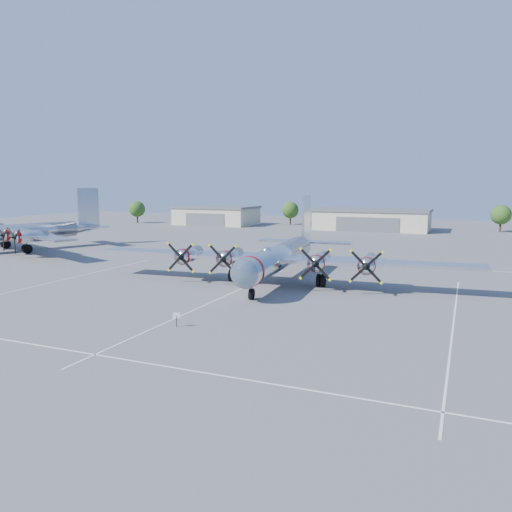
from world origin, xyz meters
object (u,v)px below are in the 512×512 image
at_px(tree_far_west, 137,209).
at_px(hangar_west, 216,215).
at_px(tree_east, 501,215).
at_px(bomber_west, 26,250).
at_px(main_bomber_b29, 281,281).
at_px(info_placard, 176,317).
at_px(tree_west, 290,210).
at_px(hangar_center, 372,219).

bearing_deg(tree_far_west, hangar_west, 9.01).
xyz_separation_m(tree_east, bomber_west, (-78.97, -70.96, -4.22)).
relative_size(tree_east, main_bomber_b29, 0.15).
bearing_deg(tree_east, info_placard, -105.60).
height_order(hangar_west, tree_west, tree_west).
bearing_deg(main_bomber_b29, tree_far_west, 131.57).
bearing_deg(main_bomber_b29, tree_west, 104.14).
xyz_separation_m(tree_far_west, main_bomber_b29, (72.38, -70.33, -4.22)).
xyz_separation_m(hangar_west, hangar_center, (45.00, -0.00, -0.00)).
relative_size(hangar_west, tree_west, 3.40).
xyz_separation_m(hangar_west, tree_east, (75.00, 6.04, 1.51)).
height_order(hangar_west, hangar_center, same).
distance_m(tree_far_west, info_placard, 116.66).
bearing_deg(tree_far_west, tree_west, 14.93).
relative_size(tree_west, tree_east, 1.00).
relative_size(hangar_center, info_placard, 24.10).
relative_size(tree_east, info_placard, 5.60).
distance_m(tree_far_west, main_bomber_b29, 101.01).
bearing_deg(info_placard, hangar_center, 71.07).
xyz_separation_m(tree_far_west, info_placard, (71.49, -92.13, -3.39)).
bearing_deg(hangar_west, info_placard, -64.18).
bearing_deg(tree_far_west, bomber_west, -70.97).
xyz_separation_m(hangar_west, tree_west, (20.00, 8.04, 1.51)).
bearing_deg(info_placard, tree_east, 54.58).
distance_m(tree_east, bomber_west, 106.25).
height_order(hangar_center, bomber_west, bomber_west).
bearing_deg(hangar_west, bomber_west, -93.50).
xyz_separation_m(bomber_west, info_placard, (50.46, -31.17, 0.84)).
relative_size(hangar_center, tree_west, 4.31).
height_order(tree_far_west, tree_west, same).
height_order(tree_far_west, tree_east, same).
xyz_separation_m(main_bomber_b29, bomber_west, (-51.35, 9.37, 0.00)).
bearing_deg(hangar_west, tree_far_west, -170.99).
distance_m(bomber_west, info_placard, 59.32).
distance_m(tree_far_west, bomber_west, 64.63).
distance_m(tree_west, tree_east, 55.04).
xyz_separation_m(hangar_center, info_placard, (1.49, -96.09, -1.88)).
distance_m(hangar_west, main_bomber_b29, 88.16).
height_order(hangar_center, tree_east, tree_east).
xyz_separation_m(tree_west, tree_east, (55.00, -2.00, 0.00)).
bearing_deg(info_placard, bomber_west, 128.48).
xyz_separation_m(hangar_center, main_bomber_b29, (2.38, -74.30, -2.71)).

